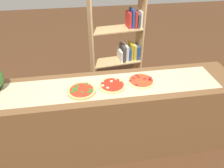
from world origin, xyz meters
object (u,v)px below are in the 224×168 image
object	(u,v)px
pizza_pepperoni_2	(141,81)
bookshelf	(122,48)
pizza_spinach_0	(82,91)
pizza_mushroom_1	(112,85)

from	to	relation	value
pizza_pepperoni_2	bookshelf	world-z (taller)	bookshelf
bookshelf	pizza_pepperoni_2	bearing A→B (deg)	-91.84
pizza_spinach_0	pizza_pepperoni_2	bearing A→B (deg)	6.84
pizza_spinach_0	bookshelf	distance (m)	1.39
pizza_mushroom_1	pizza_spinach_0	bearing A→B (deg)	-171.79
pizza_mushroom_1	pizza_pepperoni_2	xyz separation A→B (m)	(0.31, 0.03, 0.00)
pizza_spinach_0	pizza_mushroom_1	size ratio (longest dim) A/B	1.03
pizza_spinach_0	pizza_pepperoni_2	size ratio (longest dim) A/B	1.03
pizza_pepperoni_2	bookshelf	bearing A→B (deg)	88.16
pizza_mushroom_1	bookshelf	world-z (taller)	bookshelf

